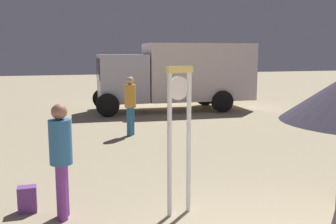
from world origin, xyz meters
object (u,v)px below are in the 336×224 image
at_px(box_truck_near, 180,74).
at_px(backpack, 27,199).
at_px(person_near_clock, 61,155).
at_px(person_distant, 130,103).
at_px(standing_clock, 179,127).

bearing_deg(box_truck_near, backpack, -120.68).
xyz_separation_m(person_near_clock, backpack, (-0.53, 0.39, -0.77)).
bearing_deg(person_near_clock, person_distant, 68.81).
bearing_deg(standing_clock, box_truck_near, 71.61).
bearing_deg(person_near_clock, box_truck_near, 62.68).
distance_m(person_near_clock, box_truck_near, 11.27).
height_order(person_near_clock, backpack, person_near_clock).
xyz_separation_m(person_distant, box_truck_near, (3.05, 4.53, 0.57)).
distance_m(backpack, box_truck_near, 11.25).
height_order(standing_clock, backpack, standing_clock).
relative_size(backpack, person_distant, 0.23).
relative_size(standing_clock, person_near_clock, 1.31).
xyz_separation_m(backpack, person_distant, (2.65, 5.07, 0.79)).
distance_m(standing_clock, person_near_clock, 1.80).
bearing_deg(person_near_clock, standing_clock, -11.32).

